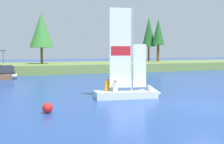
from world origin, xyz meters
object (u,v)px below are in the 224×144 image
at_px(shoreline_tree_midleft, 41,30).
at_px(channel_buoy, 48,108).
at_px(sailboat, 136,91).
at_px(shoreline_tree_midright, 158,33).
at_px(wooden_dock, 1,76).
at_px(shoreline_tree_centre, 149,32).

height_order(shoreline_tree_midleft, channel_buoy, shoreline_tree_midleft).
bearing_deg(shoreline_tree_midleft, sailboat, -87.94).
bearing_deg(shoreline_tree_midright, channel_buoy, -129.43).
bearing_deg(shoreline_tree_midright, wooden_dock, -158.22).
xyz_separation_m(shoreline_tree_midright, sailboat, (-18.79, -27.34, -5.50)).
distance_m(shoreline_tree_midright, channel_buoy, 38.99).
distance_m(shoreline_tree_midleft, wooden_dock, 11.12).
height_order(shoreline_tree_midright, wooden_dock, shoreline_tree_midright).
xyz_separation_m(shoreline_tree_midright, channel_buoy, (-24.50, -29.79, -5.69)).
relative_size(shoreline_tree_centre, shoreline_tree_midright, 1.06).
xyz_separation_m(shoreline_tree_centre, wooden_dock, (-24.55, -11.87, -5.84)).
distance_m(shoreline_tree_centre, shoreline_tree_midright, 1.92).
xyz_separation_m(shoreline_tree_midleft, channel_buoy, (-4.81, -27.62, -5.34)).
bearing_deg(shoreline_tree_centre, shoreline_tree_midleft, -168.29).
xyz_separation_m(sailboat, channel_buoy, (-5.72, -2.46, -0.19)).
relative_size(shoreline_tree_midleft, sailboat, 1.17).
xyz_separation_m(shoreline_tree_midleft, shoreline_tree_centre, (18.91, 3.92, 0.50)).
xyz_separation_m(shoreline_tree_centre, channel_buoy, (-23.72, -31.54, -5.84)).
height_order(sailboat, channel_buoy, sailboat).
bearing_deg(shoreline_tree_midleft, channel_buoy, -99.88).
relative_size(shoreline_tree_centre, wooden_dock, 1.50).
relative_size(shoreline_tree_midleft, shoreline_tree_midright, 0.96).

